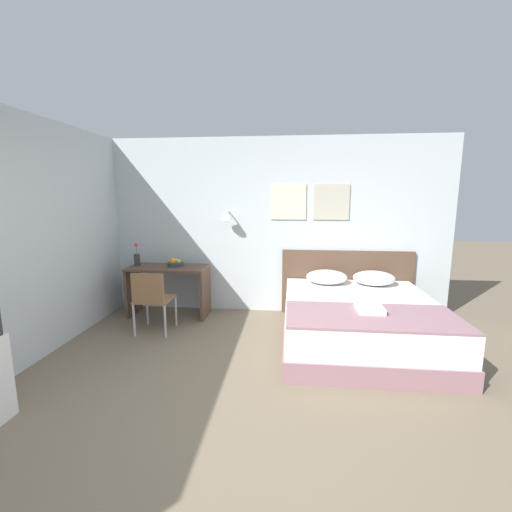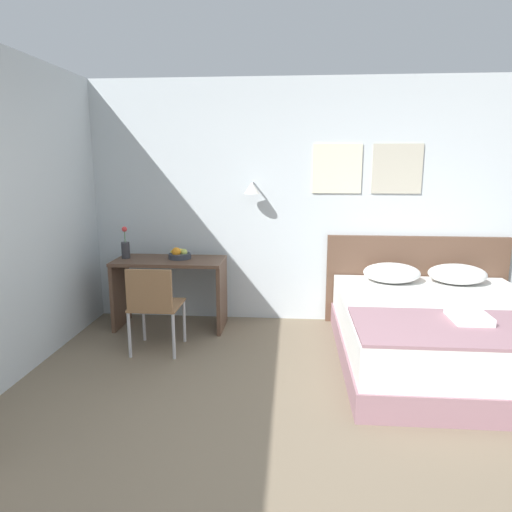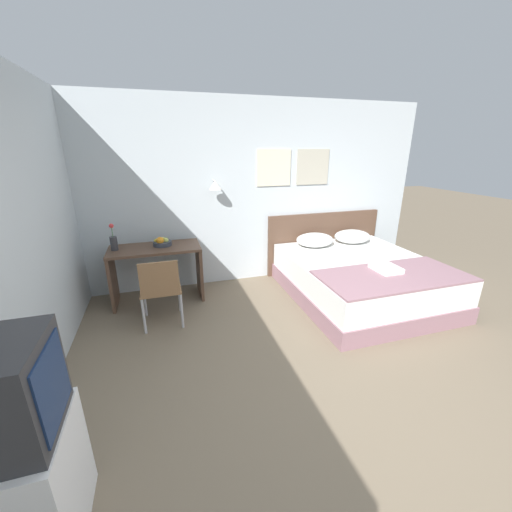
# 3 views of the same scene
# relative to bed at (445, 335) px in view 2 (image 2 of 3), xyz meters

# --- Properties ---
(ground_plane) EXTENTS (24.00, 24.00, 0.00)m
(ground_plane) POSITION_rel_bed_xyz_m (-1.24, -1.72, -0.27)
(ground_plane) COLOR #756651
(wall_back) EXTENTS (5.49, 0.31, 2.65)m
(wall_back) POSITION_rel_bed_xyz_m (-1.24, 1.13, 1.06)
(wall_back) COLOR silver
(wall_back) RESTS_ON ground_plane
(bed) EXTENTS (1.82, 2.09, 0.55)m
(bed) POSITION_rel_bed_xyz_m (0.00, 0.00, 0.00)
(bed) COLOR gray
(bed) RESTS_ON ground_plane
(headboard) EXTENTS (1.94, 0.06, 0.98)m
(headboard) POSITION_rel_bed_xyz_m (0.00, 1.07, 0.22)
(headboard) COLOR brown
(headboard) RESTS_ON ground_plane
(pillow_left) EXTENTS (0.58, 0.47, 0.19)m
(pillow_left) POSITION_rel_bed_xyz_m (-0.33, 0.76, 0.37)
(pillow_left) COLOR white
(pillow_left) RESTS_ON bed
(pillow_right) EXTENTS (0.58, 0.47, 0.19)m
(pillow_right) POSITION_rel_bed_xyz_m (0.33, 0.76, 0.37)
(pillow_right) COLOR white
(pillow_right) RESTS_ON bed
(throw_blanket) EXTENTS (1.77, 0.83, 0.02)m
(throw_blanket) POSITION_rel_bed_xyz_m (0.00, -0.61, 0.29)
(throw_blanket) COLOR gray
(throw_blanket) RESTS_ON bed
(folded_towel_near_foot) EXTENTS (0.27, 0.33, 0.06)m
(folded_towel_near_foot) POSITION_rel_bed_xyz_m (0.00, -0.46, 0.33)
(folded_towel_near_foot) COLOR white
(folded_towel_near_foot) RESTS_ON throw_blanket
(desk) EXTENTS (1.16, 0.55, 0.75)m
(desk) POSITION_rel_bed_xyz_m (-2.66, 0.74, 0.25)
(desk) COLOR brown
(desk) RESTS_ON ground_plane
(desk_chair) EXTENTS (0.45, 0.45, 0.84)m
(desk_chair) POSITION_rel_bed_xyz_m (-2.63, 0.02, 0.23)
(desk_chair) COLOR #8E6642
(desk_chair) RESTS_ON ground_plane
(fruit_bowl) EXTENTS (0.24, 0.24, 0.13)m
(fruit_bowl) POSITION_rel_bed_xyz_m (-2.56, 0.79, 0.53)
(fruit_bowl) COLOR #333842
(fruit_bowl) RESTS_ON desk
(flower_vase) EXTENTS (0.09, 0.09, 0.34)m
(flower_vase) POSITION_rel_bed_xyz_m (-3.14, 0.76, 0.60)
(flower_vase) COLOR #333338
(flower_vase) RESTS_ON desk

